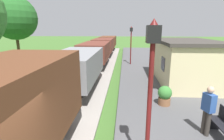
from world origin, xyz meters
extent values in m
cylinder|color=black|center=(-2.40, 3.16, 0.68)|extent=(1.56, 0.84, 0.84)
cylinder|color=black|center=(-2.40, 4.32, 0.93)|extent=(0.20, 0.30, 0.20)
cube|color=gray|center=(-2.40, 7.97, 1.58)|extent=(2.50, 5.60, 1.60)
cube|color=black|center=(-2.40, 7.97, 0.93)|extent=(2.10, 5.15, 0.50)
cylinder|color=black|center=(-2.40, 9.76, 0.68)|extent=(1.56, 0.84, 0.84)
cylinder|color=black|center=(-2.40, 6.17, 0.68)|extent=(1.56, 0.84, 0.84)
cylinder|color=black|center=(-2.40, 10.92, 0.93)|extent=(0.20, 0.30, 0.20)
cylinder|color=black|center=(-2.40, 5.02, 0.93)|extent=(0.20, 0.30, 0.20)
cube|color=brown|center=(-2.40, 14.57, 1.58)|extent=(2.50, 5.60, 1.60)
cube|color=black|center=(-2.40, 14.57, 0.93)|extent=(2.10, 5.15, 0.50)
cylinder|color=black|center=(-2.40, 16.36, 0.68)|extent=(1.56, 0.84, 0.84)
cylinder|color=black|center=(-2.40, 12.77, 0.68)|extent=(1.56, 0.84, 0.84)
cylinder|color=black|center=(-2.40, 17.52, 0.93)|extent=(0.20, 0.30, 0.20)
cylinder|color=black|center=(-2.40, 11.62, 0.93)|extent=(0.20, 0.30, 0.20)
cube|color=brown|center=(-2.40, 21.17, 1.58)|extent=(2.50, 5.60, 1.60)
cube|color=black|center=(-2.40, 21.17, 0.93)|extent=(2.10, 5.15, 0.50)
cylinder|color=black|center=(-2.40, 22.96, 0.68)|extent=(1.56, 0.84, 0.84)
cylinder|color=black|center=(-2.40, 19.37, 0.68)|extent=(1.56, 0.84, 0.84)
cylinder|color=black|center=(-2.40, 24.12, 0.93)|extent=(0.20, 0.30, 0.20)
cylinder|color=black|center=(-2.40, 18.22, 0.93)|extent=(0.20, 0.30, 0.20)
cube|color=brown|center=(-2.40, 27.77, 1.58)|extent=(2.50, 5.60, 1.60)
cube|color=black|center=(-2.40, 27.77, 0.93)|extent=(2.10, 5.15, 0.50)
cylinder|color=black|center=(-2.40, 29.56, 0.68)|extent=(1.56, 0.84, 0.84)
cylinder|color=black|center=(-2.40, 25.97, 0.68)|extent=(1.56, 0.84, 0.84)
cylinder|color=black|center=(-2.40, 30.72, 0.93)|extent=(0.20, 0.30, 0.20)
cylinder|color=black|center=(-2.40, 24.82, 0.93)|extent=(0.20, 0.30, 0.20)
cube|color=beige|center=(4.40, 9.39, 1.55)|extent=(3.20, 5.50, 2.60)
cube|color=#3D3833|center=(4.40, 9.39, 2.94)|extent=(3.50, 5.80, 0.18)
cube|color=black|center=(2.79, 8.29, 1.68)|extent=(0.03, 0.90, 0.80)
cube|color=black|center=(3.71, 3.78, 0.46)|extent=(0.38, 0.06, 0.42)
cube|color=black|center=(3.71, 14.92, 0.69)|extent=(0.42, 1.50, 0.04)
cube|color=black|center=(3.90, 14.92, 0.93)|extent=(0.04, 1.50, 0.45)
cube|color=black|center=(3.71, 14.32, 0.46)|extent=(0.38, 0.06, 0.42)
cube|color=black|center=(3.71, 15.52, 0.46)|extent=(0.38, 0.06, 0.42)
cylinder|color=#38332D|center=(3.27, 3.37, 0.68)|extent=(0.15, 0.15, 0.86)
cylinder|color=#38332D|center=(3.22, 3.52, 0.68)|extent=(0.15, 0.15, 0.86)
cube|color=#2D5199|center=(3.25, 3.44, 1.41)|extent=(0.35, 0.44, 0.60)
sphere|color=tan|center=(3.25, 3.44, 1.85)|extent=(0.22, 0.22, 0.22)
cylinder|color=brown|center=(2.39, 5.70, 0.42)|extent=(0.56, 0.56, 0.34)
sphere|color=#387A33|center=(2.39, 5.70, 0.85)|extent=(0.64, 0.64, 0.64)
cylinder|color=#591414|center=(1.08, 1.76, 1.85)|extent=(0.11, 0.11, 3.20)
cube|color=black|center=(1.08, 1.76, 3.63)|extent=(0.28, 0.28, 0.36)
sphere|color=#F2E5BF|center=(1.08, 1.76, 3.63)|extent=(0.20, 0.20, 0.20)
cone|color=#591414|center=(1.08, 1.76, 3.87)|extent=(0.20, 0.20, 0.16)
cylinder|color=#591414|center=(1.08, 14.94, 1.85)|extent=(0.11, 0.11, 3.20)
cube|color=black|center=(1.08, 14.94, 3.63)|extent=(0.28, 0.28, 0.36)
sphere|color=#F2E5BF|center=(1.08, 14.94, 3.63)|extent=(0.20, 0.20, 0.20)
cone|color=#591414|center=(1.08, 14.94, 3.87)|extent=(0.20, 0.20, 0.16)
cylinder|color=#4C3823|center=(-10.22, 14.54, 1.57)|extent=(0.28, 0.28, 3.14)
sphere|color=#235B23|center=(-10.22, 14.54, 4.72)|extent=(4.22, 4.22, 4.22)
camera|label=1|loc=(0.50, -1.87, 3.75)|focal=27.26mm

